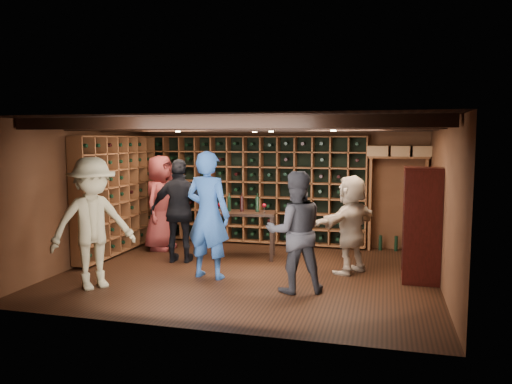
% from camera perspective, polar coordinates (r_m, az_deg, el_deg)
% --- Properties ---
extents(ground, '(6.00, 6.00, 0.00)m').
position_cam_1_polar(ground, '(8.34, -0.96, -9.27)').
color(ground, black).
rests_on(ground, ground).
extents(room_shell, '(6.00, 6.00, 6.00)m').
position_cam_1_polar(room_shell, '(8.09, -0.89, 7.59)').
color(room_shell, '#54311D').
rests_on(room_shell, ground).
extents(wine_rack_back, '(4.65, 0.30, 2.20)m').
position_cam_1_polar(wine_rack_back, '(10.48, -0.32, 0.31)').
color(wine_rack_back, brown).
rests_on(wine_rack_back, ground).
extents(wine_rack_left, '(0.30, 2.65, 2.20)m').
position_cam_1_polar(wine_rack_left, '(9.97, -15.52, -0.21)').
color(wine_rack_left, brown).
rests_on(wine_rack_left, ground).
extents(crate_shelf, '(1.20, 0.32, 2.07)m').
position_cam_1_polar(crate_shelf, '(10.09, 16.00, 2.23)').
color(crate_shelf, brown).
rests_on(crate_shelf, ground).
extents(display_cabinet, '(0.55, 0.50, 1.75)m').
position_cam_1_polar(display_cabinet, '(8.08, 18.36, -3.86)').
color(display_cabinet, black).
rests_on(display_cabinet, ground).
extents(man_blue_shirt, '(0.80, 0.59, 2.02)m').
position_cam_1_polar(man_blue_shirt, '(7.93, -5.50, -2.63)').
color(man_blue_shirt, navy).
rests_on(man_blue_shirt, ground).
extents(man_grey_suit, '(1.04, 0.93, 1.76)m').
position_cam_1_polar(man_grey_suit, '(7.21, 4.50, -4.56)').
color(man_grey_suit, black).
rests_on(man_grey_suit, ground).
extents(guest_red_floral, '(0.66, 0.96, 1.88)m').
position_cam_1_polar(guest_red_floral, '(10.09, -10.87, -1.21)').
color(guest_red_floral, maroon).
rests_on(guest_red_floral, ground).
extents(guest_woman_black, '(1.14, 0.60, 1.85)m').
position_cam_1_polar(guest_woman_black, '(9.00, -8.64, -2.17)').
color(guest_woman_black, black).
rests_on(guest_woman_black, ground).
extents(guest_khaki, '(1.35, 1.43, 1.94)m').
position_cam_1_polar(guest_khaki, '(7.73, -18.14, -3.42)').
color(guest_khaki, gray).
rests_on(guest_khaki, ground).
extents(guest_beige, '(1.21, 1.53, 1.62)m').
position_cam_1_polar(guest_beige, '(8.36, 10.80, -3.63)').
color(guest_beige, tan).
rests_on(guest_beige, ground).
extents(tasting_table, '(1.22, 0.74, 1.14)m').
position_cam_1_polar(tasting_table, '(9.23, -1.39, -2.89)').
color(tasting_table, black).
rests_on(tasting_table, ground).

